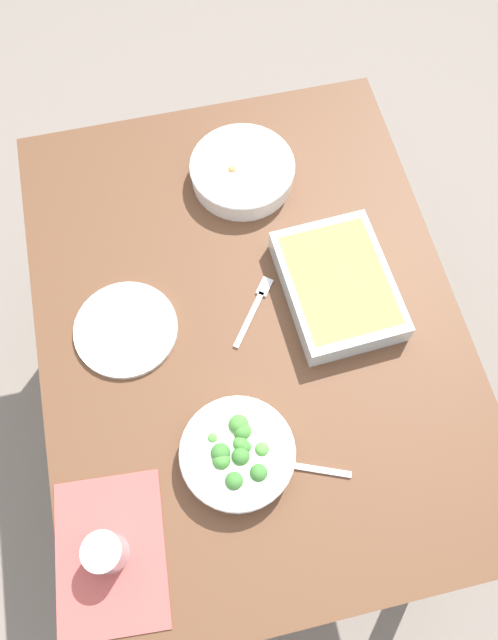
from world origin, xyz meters
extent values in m
plane|color=slate|center=(0.00, 0.00, 0.00)|extent=(6.00, 6.00, 0.00)
cube|color=brown|center=(0.00, 0.00, 0.72)|extent=(1.20, 0.90, 0.04)
cylinder|color=brown|center=(-0.54, -0.39, 0.35)|extent=(0.06, 0.06, 0.70)
cylinder|color=brown|center=(0.54, -0.39, 0.35)|extent=(0.06, 0.06, 0.70)
cylinder|color=brown|center=(-0.54, 0.39, 0.35)|extent=(0.06, 0.06, 0.70)
cylinder|color=brown|center=(0.54, 0.39, 0.35)|extent=(0.06, 0.06, 0.70)
cube|color=#B24C47|center=(0.40, -0.35, 0.74)|extent=(0.29, 0.22, 0.00)
cylinder|color=white|center=(-0.36, 0.07, 0.77)|extent=(0.24, 0.24, 0.05)
torus|color=white|center=(-0.36, 0.07, 0.79)|extent=(0.25, 0.25, 0.01)
cylinder|color=#B2844C|center=(-0.36, 0.07, 0.77)|extent=(0.20, 0.20, 0.03)
sphere|color=#B2844C|center=(-0.35, 0.04, 0.79)|extent=(0.02, 0.02, 0.02)
sphere|color=silver|center=(-0.39, 0.12, 0.79)|extent=(0.02, 0.02, 0.02)
sphere|color=#B2844C|center=(-0.41, 0.05, 0.79)|extent=(0.01, 0.01, 0.01)
cylinder|color=white|center=(0.28, -0.09, 0.77)|extent=(0.21, 0.21, 0.05)
torus|color=white|center=(0.28, -0.09, 0.79)|extent=(0.22, 0.22, 0.01)
cylinder|color=#8CB272|center=(0.28, -0.09, 0.77)|extent=(0.18, 0.18, 0.02)
sphere|color=#569E42|center=(0.24, -0.13, 0.78)|extent=(0.02, 0.02, 0.02)
sphere|color=#569E42|center=(0.29, -0.04, 0.79)|extent=(0.03, 0.03, 0.03)
sphere|color=#478C38|center=(0.23, -0.07, 0.79)|extent=(0.04, 0.04, 0.04)
sphere|color=#3D7A33|center=(0.33, -0.10, 0.79)|extent=(0.04, 0.04, 0.04)
sphere|color=#478C38|center=(0.24, -0.07, 0.79)|extent=(0.04, 0.04, 0.04)
sphere|color=#478C38|center=(0.27, -0.08, 0.79)|extent=(0.03, 0.03, 0.03)
sphere|color=#3D7A33|center=(0.27, -0.12, 0.79)|extent=(0.04, 0.04, 0.04)
sphere|color=#3D7A33|center=(0.29, -0.08, 0.79)|extent=(0.04, 0.04, 0.04)
sphere|color=#478C38|center=(0.29, -0.12, 0.79)|extent=(0.04, 0.04, 0.04)
sphere|color=#3D7A33|center=(0.27, -0.07, 0.79)|extent=(0.03, 0.03, 0.03)
sphere|color=#3D7A33|center=(0.33, -0.06, 0.79)|extent=(0.03, 0.03, 0.03)
sphere|color=#569E42|center=(0.23, -0.07, 0.79)|extent=(0.03, 0.03, 0.03)
cube|color=silver|center=(-0.02, 0.20, 0.77)|extent=(0.31, 0.23, 0.06)
cube|color=#DBAD56|center=(-0.02, 0.20, 0.78)|extent=(0.27, 0.21, 0.04)
cylinder|color=#B2BCC6|center=(0.40, -0.35, 0.78)|extent=(0.07, 0.07, 0.08)
cylinder|color=black|center=(0.40, -0.35, 0.77)|extent=(0.06, 0.06, 0.05)
cylinder|color=white|center=(-0.03, -0.26, 0.75)|extent=(0.22, 0.22, 0.01)
cube|color=silver|center=(-0.36, 0.07, 0.74)|extent=(0.13, 0.07, 0.01)
ellipsoid|color=silver|center=(-0.28, 0.03, 0.75)|extent=(0.05, 0.04, 0.01)
cube|color=silver|center=(0.34, 0.05, 0.74)|extent=(0.06, 0.13, 0.01)
ellipsoid|color=silver|center=(0.30, -0.02, 0.75)|extent=(0.04, 0.05, 0.01)
cube|color=silver|center=(0.00, 0.00, 0.74)|extent=(0.12, 0.09, 0.01)
cube|color=silver|center=(-0.07, 0.05, 0.74)|extent=(0.05, 0.05, 0.01)
camera|label=1|loc=(0.51, -0.12, 1.94)|focal=34.37mm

